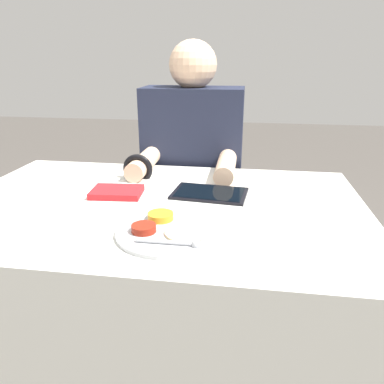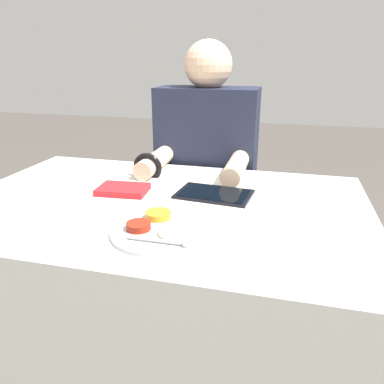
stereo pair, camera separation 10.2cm
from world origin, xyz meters
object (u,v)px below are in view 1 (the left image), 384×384
Objects in this scene: thali_tray at (168,230)px; red_notebook at (117,192)px; person_diner at (193,195)px; tablet_device at (210,193)px.

thali_tray is 0.33m from red_notebook.
thali_tray is at bearing -48.13° from red_notebook.
thali_tray is at bearing -86.39° from person_diner.
person_diner reaches higher than tablet_device.
person_diner is (0.17, 0.48, -0.18)m from red_notebook.
tablet_device is (0.29, 0.05, -0.00)m from red_notebook.
red_notebook is 0.54m from person_diner.
person_diner reaches higher than red_notebook.
person_diner reaches higher than thali_tray.
red_notebook is (-0.22, 0.25, 0.00)m from thali_tray.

